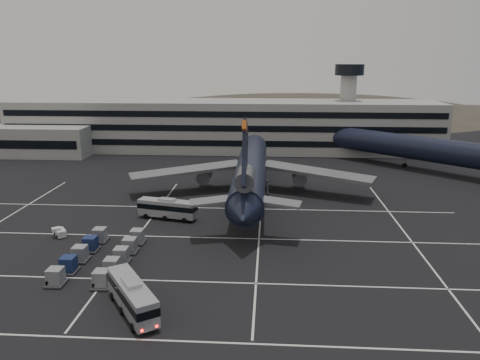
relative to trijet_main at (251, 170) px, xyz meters
name	(u,v)px	position (x,y,z in m)	size (l,w,h in m)	color
ground	(172,248)	(-9.85, -25.41, -5.25)	(260.00, 260.00, 0.00)	black
lane_markings	(180,246)	(-8.90, -24.68, -5.24)	(90.00, 55.62, 0.01)	silver
terminal	(212,126)	(-12.80, 45.74, 1.68)	(125.00, 26.00, 24.00)	gray
hills	(279,137)	(8.14, 144.59, -17.32)	(352.00, 180.00, 44.00)	#38332B
trijet_main	(251,170)	(0.00, 0.00, 0.00)	(47.46, 57.48, 18.08)	black
trijet_far	(410,146)	(36.74, 26.20, 0.18)	(46.10, 43.15, 18.08)	black
bus_near	(132,295)	(-10.45, -42.58, -3.28)	(7.67, 9.78, 3.60)	#9EA0A6
bus_far	(167,208)	(-13.05, -13.51, -3.35)	(10.10, 4.48, 3.47)	#9EA0A6
tug_b	(60,232)	(-27.21, -22.36, -4.58)	(2.56, 2.73, 1.52)	silver
uld_cluster	(101,255)	(-18.11, -30.68, -4.25)	(8.17, 15.95, 2.05)	#2D2D30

